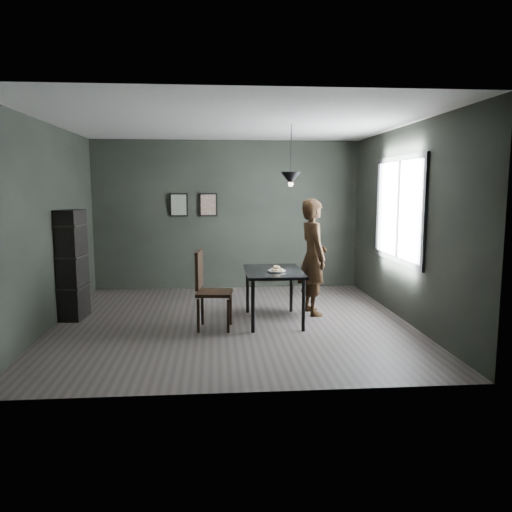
{
  "coord_description": "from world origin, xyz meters",
  "views": [
    {
      "loc": [
        -0.23,
        -6.99,
        1.92
      ],
      "look_at": [
        0.35,
        0.05,
        0.95
      ],
      "focal_mm": 35.0,
      "sensor_mm": 36.0,
      "label": 1
    }
  ],
  "objects": [
    {
      "name": "ground",
      "position": [
        0.0,
        0.0,
        0.0
      ],
      "size": [
        5.0,
        5.0,
        0.0
      ],
      "primitive_type": "plane",
      "color": "#322E2C",
      "rests_on": "ground"
    },
    {
      "name": "white_plate",
      "position": [
        0.62,
        -0.14,
        0.76
      ],
      "size": [
        0.23,
        0.23,
        0.01
      ],
      "primitive_type": "cylinder",
      "color": "silver",
      "rests_on": "cafe_table"
    },
    {
      "name": "back_wall",
      "position": [
        0.0,
        2.5,
        1.4
      ],
      "size": [
        5.0,
        0.1,
        2.8
      ],
      "primitive_type": "cube",
      "color": "black",
      "rests_on": "ground"
    },
    {
      "name": "donut_pile",
      "position": [
        0.62,
        -0.14,
        0.79
      ],
      "size": [
        0.17,
        0.18,
        0.08
      ],
      "rotation": [
        0.0,
        0.0,
        0.1
      ],
      "color": "beige",
      "rests_on": "white_plate"
    },
    {
      "name": "woman",
      "position": [
        1.25,
        0.39,
        0.88
      ],
      "size": [
        0.51,
        0.7,
        1.76
      ],
      "primitive_type": "imported",
      "rotation": [
        0.0,
        0.0,
        1.72
      ],
      "color": "black",
      "rests_on": "ground"
    },
    {
      "name": "cafe_table",
      "position": [
        0.6,
        0.0,
        0.67
      ],
      "size": [
        0.8,
        1.2,
        0.75
      ],
      "color": "black",
      "rests_on": "ground"
    },
    {
      "name": "pendant_lamp",
      "position": [
        0.85,
        0.1,
        2.05
      ],
      "size": [
        0.28,
        0.28,
        0.86
      ],
      "color": "black",
      "rests_on": "ground"
    },
    {
      "name": "wood_chair",
      "position": [
        -0.34,
        -0.3,
        0.61
      ],
      "size": [
        0.52,
        0.52,
        1.08
      ],
      "rotation": [
        0.0,
        0.0,
        -0.11
      ],
      "color": "black",
      "rests_on": "ground"
    },
    {
      "name": "window_assembly",
      "position": [
        2.47,
        0.2,
        1.6
      ],
      "size": [
        0.04,
        1.96,
        1.56
      ],
      "color": "white",
      "rests_on": "ground"
    },
    {
      "name": "shelf_unit",
      "position": [
        -2.32,
        0.42,
        0.8
      ],
      "size": [
        0.35,
        0.56,
        1.6
      ],
      "primitive_type": "cube",
      "rotation": [
        0.0,
        0.0,
        -0.09
      ],
      "color": "black",
      "rests_on": "ground"
    },
    {
      "name": "framed_print_right",
      "position": [
        -0.35,
        2.47,
        1.6
      ],
      "size": [
        0.34,
        0.04,
        0.44
      ],
      "color": "black",
      "rests_on": "ground"
    },
    {
      "name": "ceiling",
      "position": [
        0.0,
        0.0,
        2.8
      ],
      "size": [
        5.0,
        5.0,
        0.02
      ],
      "color": "silver",
      "rests_on": "ground"
    },
    {
      "name": "framed_print_left",
      "position": [
        -0.9,
        2.47,
        1.6
      ],
      "size": [
        0.34,
        0.04,
        0.44
      ],
      "color": "black",
      "rests_on": "ground"
    }
  ]
}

